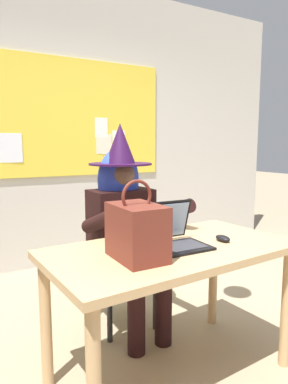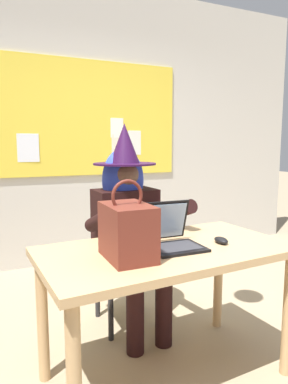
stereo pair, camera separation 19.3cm
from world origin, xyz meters
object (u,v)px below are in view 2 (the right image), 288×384
(computer_mouse, at_px, (221,240))
(desk_main, at_px, (167,265))
(chair_at_desk, at_px, (123,252))
(laptop, at_px, (172,237))
(person_costumed, at_px, (129,217))
(handbag, at_px, (127,231))

(computer_mouse, bearing_deg, desk_main, 174.29)
(chair_at_desk, bearing_deg, desk_main, 0.65)
(laptop, bearing_deg, chair_at_desk, 92.44)
(person_costumed, relative_size, laptop, 4.74)
(desk_main, height_order, person_costumed, person_costumed)
(desk_main, xyz_separation_m, person_costumed, (0.01, 0.59, 0.15))
(desk_main, distance_m, computer_mouse, 0.33)
(person_costumed, distance_m, handbag, 0.73)
(chair_at_desk, xyz_separation_m, handbag, (-0.27, -0.79, 0.37))
(computer_mouse, height_order, handbag, handbag)
(person_costumed, xyz_separation_m, laptop, (0.02, -0.58, 0.00))
(desk_main, xyz_separation_m, handbag, (-0.26, -0.08, 0.23))
(laptop, bearing_deg, person_costumed, 92.68)
(laptop, relative_size, handbag, 0.79)
(chair_at_desk, distance_m, handbag, 0.91)
(chair_at_desk, bearing_deg, person_costumed, 1.75)
(chair_at_desk, relative_size, person_costumed, 0.63)
(desk_main, bearing_deg, handbag, -162.61)
(chair_at_desk, bearing_deg, computer_mouse, 22.47)
(laptop, bearing_deg, handbag, -161.80)
(handbag, bearing_deg, computer_mouse, 2.92)
(desk_main, distance_m, handbag, 0.36)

